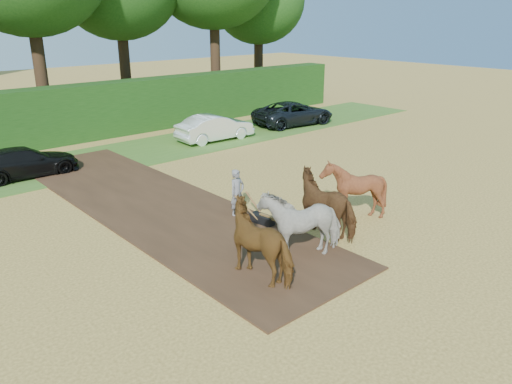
# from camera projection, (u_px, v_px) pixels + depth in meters

# --- Properties ---
(ground) EXTENTS (120.00, 120.00, 0.00)m
(ground) POSITION_uv_depth(u_px,v_px,m) (249.00, 295.00, 12.33)
(ground) COLOR gold
(ground) RESTS_ON ground
(earth_strip) EXTENTS (4.50, 17.00, 0.05)m
(earth_strip) POSITION_uv_depth(u_px,v_px,m) (155.00, 204.00, 18.20)
(earth_strip) COLOR #472D1C
(earth_strip) RESTS_ON ground
(grass_verge) EXTENTS (50.00, 5.00, 0.03)m
(grass_verge) POSITION_uv_depth(u_px,v_px,m) (44.00, 170.00, 22.20)
(grass_verge) COLOR #38601E
(grass_verge) RESTS_ON ground
(hedgerow) EXTENTS (46.00, 1.60, 3.00)m
(hedgerow) POSITION_uv_depth(u_px,v_px,m) (7.00, 122.00, 24.87)
(hedgerow) COLOR #14380F
(hedgerow) RESTS_ON ground
(plough_team) EXTENTS (6.59, 5.14, 1.99)m
(plough_team) POSITION_uv_depth(u_px,v_px,m) (313.00, 211.00, 14.96)
(plough_team) COLOR brown
(plough_team) RESTS_ON ground
(parked_cars) EXTENTS (31.80, 3.31, 1.47)m
(parked_cars) POSITION_uv_depth(u_px,v_px,m) (104.00, 146.00, 23.51)
(parked_cars) COLOR white
(parked_cars) RESTS_ON ground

